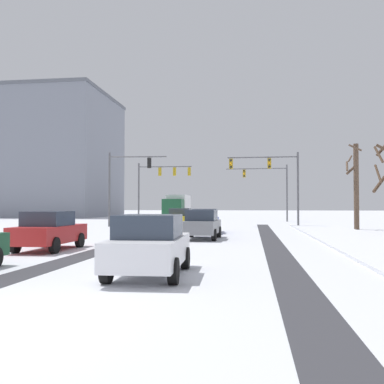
{
  "coord_description": "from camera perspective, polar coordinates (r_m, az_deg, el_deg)",
  "views": [
    {
      "loc": [
        4.18,
        -6.38,
        1.87
      ],
      "look_at": [
        0.0,
        24.09,
        2.8
      ],
      "focal_mm": 40.8,
      "sensor_mm": 36.0,
      "label": 1
    }
  ],
  "objects": [
    {
      "name": "car_blue_second",
      "position": [
        29.5,
        1.73,
        -3.78
      ],
      "size": [
        1.93,
        4.15,
        1.62
      ],
      "color": "#233899",
      "rests_on": "ground"
    },
    {
      "name": "traffic_signal_far_left",
      "position": [
        48.07,
        -4.2,
        1.76
      ],
      "size": [
        5.98,
        0.62,
        6.5
      ],
      "color": "#56565B",
      "rests_on": "ground"
    },
    {
      "name": "car_grey_third",
      "position": [
        24.11,
        1.31,
        -4.24
      ],
      "size": [
        1.92,
        4.14,
        1.62
      ],
      "color": "slate",
      "rests_on": "ground"
    },
    {
      "name": "sidewalk_kerb_right",
      "position": [
        22.6,
        21.74,
        -6.21
      ],
      "size": [
        4.0,
        37.85,
        0.12
      ],
      "primitive_type": "cube",
      "color": "white",
      "rests_on": "ground"
    },
    {
      "name": "office_building_far_left_block",
      "position": [
        78.25,
        -20.75,
        4.36
      ],
      "size": [
        28.25,
        19.45,
        20.02
      ],
      "color": "gray",
      "rests_on": "ground"
    },
    {
      "name": "box_truck_delivery",
      "position": [
        49.45,
        -1.95,
        -2.0
      ],
      "size": [
        2.38,
        7.43,
        3.02
      ],
      "color": "#194C2D",
      "rests_on": "ground"
    },
    {
      "name": "car_white_fifth",
      "position": [
        11.71,
        -5.55,
        -6.9
      ],
      "size": [
        1.96,
        4.17,
        1.62
      ],
      "color": "silver",
      "rests_on": "ground"
    },
    {
      "name": "wheel_track_right_lane",
      "position": [
        23.68,
        10.26,
        -6.23
      ],
      "size": [
        1.01,
        37.85,
        0.01
      ],
      "primitive_type": "cube",
      "color": "#38383D",
      "rests_on": "ground"
    },
    {
      "name": "wheel_track_left_lane",
      "position": [
        24.45,
        -6.82,
        -6.1
      ],
      "size": [
        1.09,
        37.85,
        0.01
      ],
      "primitive_type": "cube",
      "color": "#38383D",
      "rests_on": "ground"
    },
    {
      "name": "car_red_fourth",
      "position": [
        19.16,
        -18.15,
        -4.8
      ],
      "size": [
        1.86,
        4.11,
        1.62
      ],
      "color": "red",
      "rests_on": "ground"
    },
    {
      "name": "traffic_signal_far_right",
      "position": [
        50.98,
        10.08,
        1.24
      ],
      "size": [
        7.03,
        0.46,
        6.5
      ],
      "color": "#56565B",
      "rests_on": "ground"
    },
    {
      "name": "car_yellow_cab_lead",
      "position": [
        34.78,
        -1.5,
        -3.47
      ],
      "size": [
        1.89,
        4.13,
        1.62
      ],
      "color": "yellow",
      "rests_on": "ground"
    },
    {
      "name": "traffic_signal_near_right",
      "position": [
        38.94,
        10.53,
        2.39
      ],
      "size": [
        6.22,
        0.42,
        6.5
      ],
      "color": "#56565B",
      "rests_on": "ground"
    },
    {
      "name": "traffic_signal_near_left",
      "position": [
        38.58,
        -8.78,
        2.0
      ],
      "size": [
        5.13,
        0.57,
        6.5
      ],
      "color": "#56565B",
      "rests_on": "ground"
    },
    {
      "name": "bare_tree_sidewalk_far",
      "position": [
        35.87,
        20.61,
        0.98
      ],
      "size": [
        1.19,
        1.48,
        6.61
      ],
      "color": "brown",
      "rests_on": "ground"
    }
  ]
}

